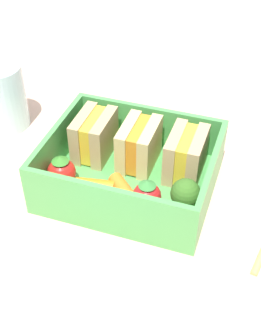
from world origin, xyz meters
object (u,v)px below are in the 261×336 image
(carrot_stick_left, at_px, (95,185))
(carrot_stick_far_left, at_px, (125,189))
(sandwich_center_left, at_px, (139,145))
(sandwich_center, at_px, (186,155))
(folded_napkin, at_px, (64,311))
(sandwich_left, at_px, (94,135))
(drinking_glass, at_px, (1,96))
(strawberry_left, at_px, (62,171))
(strawberry_far_left, at_px, (147,195))
(broccoli_floret, at_px, (185,195))

(carrot_stick_left, xyz_separation_m, carrot_stick_far_left, (0.03, 0.00, 0.00))
(sandwich_center_left, distance_m, sandwich_center, 0.05)
(folded_napkin, bearing_deg, sandwich_left, 104.44)
(sandwich_left, bearing_deg, drinking_glass, 167.01)
(strawberry_left, distance_m, carrot_stick_far_left, 0.07)
(carrot_stick_far_left, bearing_deg, strawberry_left, -176.11)
(sandwich_center, height_order, carrot_stick_left, sandwich_center)
(sandwich_left, distance_m, carrot_stick_left, 0.07)
(carrot_stick_left, distance_m, strawberry_far_left, 0.06)
(sandwich_center, xyz_separation_m, carrot_stick_far_left, (-0.05, -0.05, -0.02))
(carrot_stick_far_left, height_order, folded_napkin, carrot_stick_far_left)
(sandwich_center, relative_size, carrot_stick_left, 1.39)
(sandwich_left, distance_m, folded_napkin, 0.20)
(sandwich_center_left, relative_size, sandwich_center, 1.00)
(carrot_stick_left, height_order, carrot_stick_far_left, carrot_stick_far_left)
(sandwich_left, xyz_separation_m, strawberry_far_left, (0.08, -0.06, -0.01))
(carrot_stick_far_left, height_order, drinking_glass, drinking_glass)
(sandwich_left, relative_size, carrot_stick_far_left, 1.59)
(sandwich_left, bearing_deg, strawberry_far_left, -37.90)
(strawberry_left, bearing_deg, strawberry_far_left, -2.91)
(carrot_stick_left, height_order, strawberry_far_left, strawberry_far_left)
(sandwich_center_left, height_order, sandwich_center, same)
(carrot_stick_left, bearing_deg, strawberry_left, -178.16)
(sandwich_center_left, relative_size, drinking_glass, 0.70)
(sandwich_center_left, bearing_deg, carrot_stick_left, -117.12)
(sandwich_center, xyz_separation_m, folded_napkin, (-0.06, -0.20, -0.04))
(strawberry_far_left, bearing_deg, strawberry_left, 177.09)
(sandwich_left, relative_size, sandwich_center_left, 1.00)
(carrot_stick_far_left, distance_m, folded_napkin, 0.14)
(sandwich_center_left, bearing_deg, carrot_stick_far_left, -87.14)
(drinking_glass, relative_size, folded_napkin, 0.66)
(sandwich_center, xyz_separation_m, carrot_stick_left, (-0.08, -0.06, -0.02))
(sandwich_center, distance_m, carrot_stick_left, 0.10)
(strawberry_far_left, xyz_separation_m, broccoli_floret, (0.04, 0.01, 0.01))
(drinking_glass, bearing_deg, sandwich_center_left, -9.48)
(sandwich_center_left, distance_m, strawberry_far_left, 0.07)
(sandwich_left, distance_m, strawberry_left, 0.06)
(strawberry_far_left, relative_size, drinking_glass, 0.43)
(sandwich_left, bearing_deg, carrot_stick_left, -68.19)
(folded_napkin, bearing_deg, sandwich_center, 74.09)
(sandwich_center_left, distance_m, broccoli_floret, 0.09)
(strawberry_far_left, distance_m, drinking_glass, 0.24)
(drinking_glass, bearing_deg, strawberry_far_left, -23.50)
(carrot_stick_left, bearing_deg, drinking_glass, 150.92)
(sandwich_center, xyz_separation_m, broccoli_floret, (0.01, -0.06, -0.00))
(sandwich_left, distance_m, sandwich_center, 0.11)
(sandwich_left, relative_size, drinking_glass, 0.70)
(carrot_stick_far_left, relative_size, strawberry_far_left, 1.02)
(strawberry_left, xyz_separation_m, folded_napkin, (0.06, -0.14, -0.03))
(carrot_stick_far_left, xyz_separation_m, folded_napkin, (-0.01, -0.14, -0.02))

